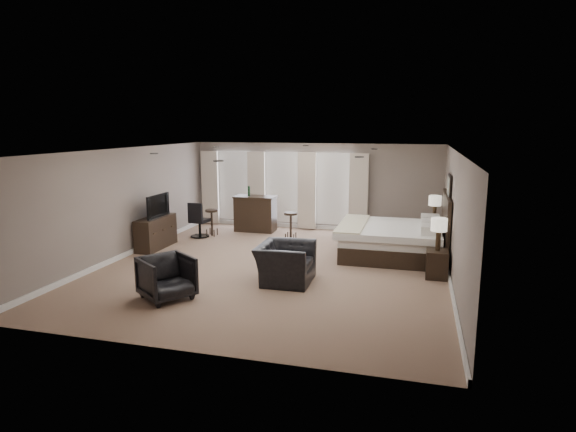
% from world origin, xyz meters
% --- Properties ---
extents(room, '(7.60, 8.60, 2.64)m').
position_xyz_m(room, '(0.00, 0.00, 1.30)').
color(room, '#856854').
rests_on(room, ground).
extents(window_bay, '(5.25, 0.20, 2.30)m').
position_xyz_m(window_bay, '(-1.00, 4.11, 1.20)').
color(window_bay, silver).
rests_on(window_bay, room).
extents(bed, '(2.44, 2.33, 1.55)m').
position_xyz_m(bed, '(2.58, 1.61, 0.78)').
color(bed, silver).
rests_on(bed, ground).
extents(nightstand_near, '(0.44, 0.53, 0.58)m').
position_xyz_m(nightstand_near, '(3.47, 0.16, 0.29)').
color(nightstand_near, black).
rests_on(nightstand_near, ground).
extents(nightstand_far, '(0.49, 0.59, 0.65)m').
position_xyz_m(nightstand_far, '(3.47, 3.06, 0.32)').
color(nightstand_far, black).
rests_on(nightstand_far, ground).
extents(lamp_near, '(0.33, 0.33, 0.68)m').
position_xyz_m(lamp_near, '(3.47, 0.16, 0.92)').
color(lamp_near, beige).
rests_on(lamp_near, nightstand_near).
extents(lamp_far, '(0.33, 0.33, 0.67)m').
position_xyz_m(lamp_far, '(3.47, 3.06, 0.98)').
color(lamp_far, beige).
rests_on(lamp_far, nightstand_far).
extents(wall_art, '(0.04, 0.96, 0.56)m').
position_xyz_m(wall_art, '(3.70, 1.61, 1.75)').
color(wall_art, slate).
rests_on(wall_art, room).
extents(dresser, '(0.45, 1.40, 0.81)m').
position_xyz_m(dresser, '(-3.45, 0.85, 0.41)').
color(dresser, black).
rests_on(dresser, ground).
extents(tv, '(0.59, 1.02, 0.13)m').
position_xyz_m(tv, '(-3.45, 0.85, 0.88)').
color(tv, black).
rests_on(tv, dresser).
extents(armchair_near, '(0.80, 1.21, 1.05)m').
position_xyz_m(armchair_near, '(0.50, -0.92, 0.53)').
color(armchair_near, black).
rests_on(armchair_near, ground).
extents(armchair_far, '(1.14, 1.15, 0.87)m').
position_xyz_m(armchair_far, '(-1.32, -2.42, 0.44)').
color(armchair_far, black).
rests_on(armchair_far, ground).
extents(bar_counter, '(1.22, 0.64, 1.07)m').
position_xyz_m(bar_counter, '(-1.63, 3.44, 0.53)').
color(bar_counter, black).
rests_on(bar_counter, ground).
extents(bar_stool_left, '(0.46, 0.46, 0.76)m').
position_xyz_m(bar_stool_left, '(-2.64, 2.52, 0.38)').
color(bar_stool_left, black).
rests_on(bar_stool_left, ground).
extents(bar_stool_right, '(0.45, 0.45, 0.78)m').
position_xyz_m(bar_stool_right, '(-0.30, 2.56, 0.39)').
color(bar_stool_right, black).
rests_on(bar_stool_right, ground).
extents(desk_chair, '(0.57, 0.57, 1.01)m').
position_xyz_m(desk_chair, '(-2.89, 2.26, 0.51)').
color(desk_chair, black).
rests_on(desk_chair, ground).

